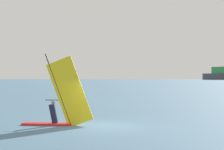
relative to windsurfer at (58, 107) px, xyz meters
name	(u,v)px	position (x,y,z in m)	size (l,w,h in m)	color
ground_plane	(103,127)	(2.52, 0.04, -0.96)	(4000.00, 4000.00, 0.00)	#476B84
windsurfer	(58,107)	(0.00, 0.00, 0.00)	(3.88, 1.00, 3.99)	red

